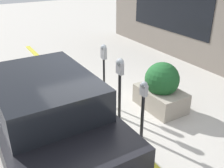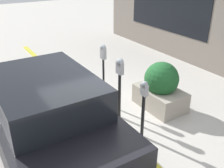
{
  "view_description": "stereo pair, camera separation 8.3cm",
  "coord_description": "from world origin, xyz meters",
  "px_view_note": "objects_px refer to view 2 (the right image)",
  "views": [
    {
      "loc": [
        -4.42,
        2.57,
        3.38
      ],
      "look_at": [
        0.0,
        -0.09,
        0.93
      ],
      "focal_mm": 42.0,
      "sensor_mm": 36.0,
      "label": 1
    },
    {
      "loc": [
        -4.38,
        2.64,
        3.38
      ],
      "look_at": [
        0.0,
        -0.09,
        0.93
      ],
      "focal_mm": 42.0,
      "sensor_mm": 36.0,
      "label": 2
    }
  ],
  "objects_px": {
    "parking_meter_second": "(120,76)",
    "parking_meter_middle": "(103,61)",
    "parking_meter_nearest": "(144,101)",
    "planter_box": "(161,88)",
    "parked_car_front": "(45,111)"
  },
  "relations": [
    {
      "from": "parking_meter_middle",
      "to": "planter_box",
      "type": "distance_m",
      "value": 1.55
    },
    {
      "from": "parking_meter_second",
      "to": "parked_car_front",
      "type": "height_order",
      "value": "parked_car_front"
    },
    {
      "from": "parking_meter_second",
      "to": "planter_box",
      "type": "distance_m",
      "value": 1.25
    },
    {
      "from": "parking_meter_nearest",
      "to": "parking_meter_second",
      "type": "bearing_deg",
      "value": -0.73
    },
    {
      "from": "planter_box",
      "to": "parked_car_front",
      "type": "relative_size",
      "value": 0.29
    },
    {
      "from": "parking_meter_second",
      "to": "parking_meter_middle",
      "type": "xyz_separation_m",
      "value": [
        0.74,
        -0.02,
        0.1
      ]
    },
    {
      "from": "parking_meter_middle",
      "to": "parking_meter_nearest",
      "type": "bearing_deg",
      "value": 179.04
    },
    {
      "from": "parking_meter_middle",
      "to": "parked_car_front",
      "type": "xyz_separation_m",
      "value": [
        -0.88,
        1.79,
        -0.36
      ]
    },
    {
      "from": "planter_box",
      "to": "parked_car_front",
      "type": "xyz_separation_m",
      "value": [
        0.01,
        2.9,
        0.27
      ]
    },
    {
      "from": "parking_meter_nearest",
      "to": "parked_car_front",
      "type": "relative_size",
      "value": 0.29
    },
    {
      "from": "parking_meter_second",
      "to": "parking_meter_middle",
      "type": "height_order",
      "value": "parking_meter_middle"
    },
    {
      "from": "parking_meter_second",
      "to": "planter_box",
      "type": "relative_size",
      "value": 1.17
    },
    {
      "from": "parking_meter_nearest",
      "to": "parking_meter_second",
      "type": "relative_size",
      "value": 0.87
    },
    {
      "from": "parking_meter_second",
      "to": "parked_car_front",
      "type": "xyz_separation_m",
      "value": [
        -0.13,
        1.78,
        -0.26
      ]
    },
    {
      "from": "parked_car_front",
      "to": "parking_meter_middle",
      "type": "bearing_deg",
      "value": -64.05
    }
  ]
}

